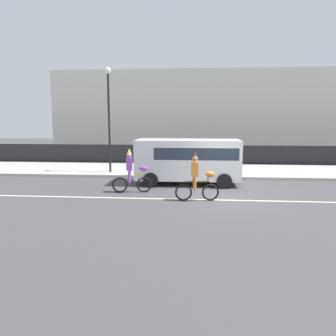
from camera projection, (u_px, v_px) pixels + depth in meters
ground_plane at (224, 197)px, 13.38m from camera, size 80.00×80.00×0.00m
road_centre_line at (225, 200)px, 12.88m from camera, size 36.00×0.14×0.01m
sidewalk_curb at (215, 171)px, 19.77m from camera, size 60.00×5.00×0.15m
fence_line at (213, 155)px, 22.54m from camera, size 40.00×0.08×1.40m
building_backdrop at (215, 114)px, 30.54m from camera, size 28.00×8.00×7.23m
parade_cyclist_purple at (132, 173)px, 14.13m from camera, size 1.72×0.51×1.92m
parade_cyclist_orange at (198, 180)px, 12.68m from camera, size 1.72×0.50×1.92m
parked_van_white at (189, 158)px, 15.97m from camera, size 5.00×2.22×2.18m
street_lamp_post at (109, 104)px, 18.34m from camera, size 0.36×0.36×5.86m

